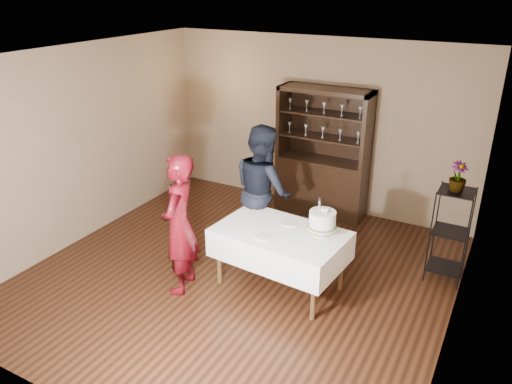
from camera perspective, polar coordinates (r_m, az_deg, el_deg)
floor at (r=6.42m, az=-1.97°, el=-9.51°), size 5.00×5.00×0.00m
ceiling at (r=5.45m, az=-2.37°, el=15.07°), size 5.00×5.00×0.00m
back_wall at (r=7.94m, az=7.11°, el=7.59°), size 5.00×0.02×2.70m
wall_left at (r=7.33m, az=-19.31°, el=5.10°), size 0.02×5.00×2.70m
wall_right at (r=5.11m, az=22.83°, el=-3.31°), size 0.02×5.00×2.70m
china_hutch at (r=7.87m, az=7.54°, el=2.16°), size 1.40×0.48×2.00m
plant_etagere at (r=6.51m, az=21.31°, el=-4.20°), size 0.42×0.42×1.20m
cake_table at (r=5.94m, az=2.77°, el=-6.00°), size 1.59×1.07×0.75m
woman at (r=5.84m, az=-8.75°, el=-3.71°), size 0.57×0.71×1.71m
man at (r=6.59m, az=0.80°, el=0.20°), size 1.10×1.07×1.79m
cake at (r=5.73m, az=7.60°, el=-3.24°), size 0.38×0.38×0.47m
plate_near at (r=5.72m, az=0.70°, el=-5.10°), size 0.25×0.25×0.01m
plate_far at (r=6.02m, az=3.79°, el=-3.58°), size 0.24×0.24×0.01m
potted_plant at (r=6.21m, az=22.10°, el=1.63°), size 0.28×0.28×0.36m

